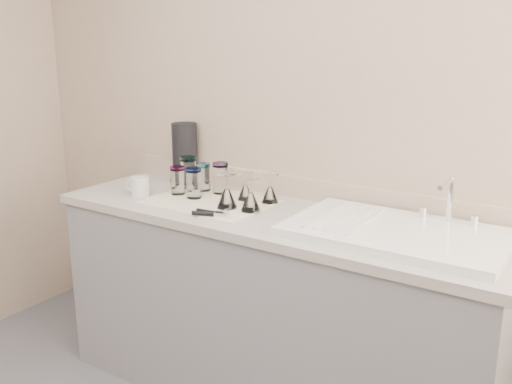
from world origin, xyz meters
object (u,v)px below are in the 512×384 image
Objects in this scene: tumbler_teal at (188,172)px; paper_towel_roll at (185,153)px; goblet_front_left at (227,196)px; goblet_front_right at (251,199)px; sink_unit at (397,232)px; white_mug at (140,186)px; can_opener at (212,213)px; tumbler_purple at (221,178)px; goblet_back_right at (270,192)px; tumbler_magenta at (178,180)px; goblet_back_left at (245,190)px; tumbler_blue at (194,183)px; tumbler_cyan at (204,177)px.

paper_towel_roll is (-0.11, 0.11, 0.06)m from tumbler_teal.
goblet_front_left is 0.11m from goblet_front_right.
white_mug is (-1.25, -0.11, 0.03)m from sink_unit.
tumbler_teal is at bearing 140.87° from can_opener.
tumbler_purple is 0.94× the size of goblet_front_left.
goblet_back_right is at bearing 169.80° from sink_unit.
sink_unit is at bearing 0.32° from tumbler_magenta.
goblet_back_left is 1.00× the size of white_mug.
goblet_front_left is at bearing -122.67° from goblet_back_right.
tumbler_magenta is 0.88× the size of goblet_front_right.
goblet_back_right is at bearing 57.33° from goblet_front_left.
goblet_front_right reaches higher than tumbler_blue.
tumbler_blue is (0.05, -0.13, 0.00)m from tumbler_cyan.
goblet_front_left reaches higher than goblet_front_right.
goblet_front_left is at bearing -175.34° from sink_unit.
goblet_front_left is at bearing -31.11° from paper_towel_roll.
tumbler_purple is 0.25m from goblet_front_left.
goblet_back_right is 1.04× the size of white_mug.
tumbler_blue is 0.28m from white_mug.
tumbler_blue is at bearing -42.99° from tumbler_teal.
tumbler_magenta is at bearing -57.54° from paper_towel_roll.
sink_unit reaches higher than tumbler_magenta.
goblet_front_left is 0.49m from white_mug.
goblet_back_right reaches higher than white_mug.
tumbler_purple is 0.15m from tumbler_blue.
can_opener is at bearing -40.36° from paper_towel_roll.
tumbler_magenta is 0.85× the size of can_opener.
tumbler_cyan is 0.32m from goblet_front_left.
paper_towel_roll is at bearing 139.64° from can_opener.
goblet_back_right is 0.33m from can_opener.
goblet_front_right is (-0.00, -0.16, 0.01)m from goblet_back_right.
white_mug is at bearing -147.41° from tumbler_magenta.
tumbler_magenta is 0.44× the size of paper_towel_roll.
goblet_front_left is (0.22, -0.04, -0.02)m from tumbler_blue.
tumbler_blue is (0.15, -0.14, -0.01)m from tumbler_teal.
goblet_front_left reaches higher than tumbler_cyan.
tumbler_cyan is 0.88× the size of goblet_front_right.
goblet_back_right is 0.21m from goblet_front_left.
tumbler_teal reaches higher than goblet_front_right.
tumbler_cyan is at bearing -28.27° from paper_towel_roll.
goblet_front_left reaches higher than white_mug.
goblet_back_left is at bearing 94.26° from can_opener.
sink_unit is at bearing 14.72° from can_opener.
goblet_front_left reaches higher than goblet_back_right.
goblet_back_left is at bearing 22.16° from white_mug.
tumbler_magenta reaches higher than can_opener.
tumbler_purple is at bearing 68.27° from tumbler_blue.
goblet_back_left is (-0.76, 0.09, 0.03)m from sink_unit.
sink_unit is at bearing -7.34° from tumbler_purple.
can_opener is (0.19, -0.31, -0.07)m from tumbler_purple.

